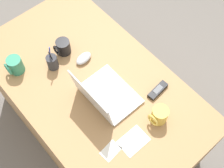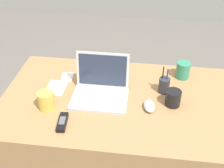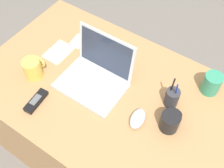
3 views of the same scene
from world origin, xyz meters
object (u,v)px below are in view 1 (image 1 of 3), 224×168
object	(u,v)px
coffee_mug_tall	(15,65)
cordless_phone	(158,90)
computer_mouse	(84,58)
pen_holder	(52,62)
laptop	(105,95)
coffee_mug_spare	(159,115)
coffee_mug_white	(63,47)

from	to	relation	value
coffee_mug_tall	cordless_phone	size ratio (longest dim) A/B	0.78
computer_mouse	pen_holder	bearing A→B (deg)	56.36
laptop	coffee_mug_spare	distance (m)	0.32
coffee_mug_tall	coffee_mug_white	bearing A→B (deg)	-103.95
laptop	coffee_mug_tall	size ratio (longest dim) A/B	3.00
laptop	coffee_mug_white	distance (m)	0.42
laptop	computer_mouse	size ratio (longest dim) A/B	2.93
computer_mouse	pen_holder	distance (m)	0.19
laptop	cordless_phone	xyz separation A→B (m)	(-0.16, -0.26, -0.04)
coffee_mug_tall	cordless_phone	bearing A→B (deg)	-140.79
computer_mouse	pen_holder	world-z (taller)	pen_holder
laptop	coffee_mug_white	xyz separation A→B (m)	(0.42, -0.02, -0.00)
computer_mouse	coffee_mug_tall	size ratio (longest dim) A/B	1.02
coffee_mug_tall	pen_holder	xyz separation A→B (m)	(-0.12, -0.18, -0.00)
coffee_mug_tall	pen_holder	bearing A→B (deg)	-124.15
laptop	computer_mouse	xyz separation A→B (m)	(0.29, -0.08, -0.03)
cordless_phone	pen_holder	size ratio (longest dim) A/B	0.80
laptop	coffee_mug_spare	world-z (taller)	laptop
coffee_mug_white	coffee_mug_tall	distance (m)	0.30
coffee_mug_tall	pen_holder	size ratio (longest dim) A/B	0.62
computer_mouse	coffee_mug_tall	distance (m)	0.40
laptop	cordless_phone	bearing A→B (deg)	-121.43
coffee_mug_white	coffee_mug_tall	world-z (taller)	coffee_mug_tall
computer_mouse	pen_holder	size ratio (longest dim) A/B	0.64
coffee_mug_white	pen_holder	distance (m)	0.12
laptop	computer_mouse	world-z (taller)	laptop
coffee_mug_spare	cordless_phone	distance (m)	0.18
cordless_phone	coffee_mug_tall	bearing A→B (deg)	39.21
laptop	coffee_mug_tall	xyz separation A→B (m)	(0.49, 0.27, 0.01)
cordless_phone	pen_holder	distance (m)	0.64
coffee_mug_spare	laptop	bearing A→B (deg)	26.44
laptop	coffee_mug_tall	bearing A→B (deg)	28.70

